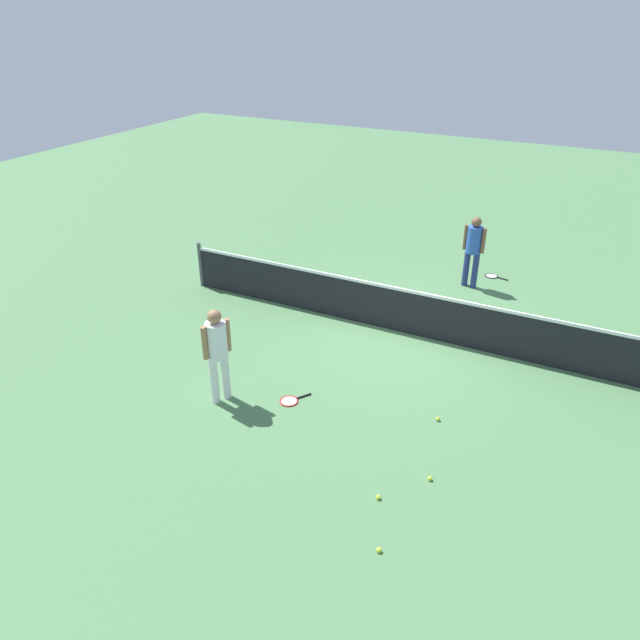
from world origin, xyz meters
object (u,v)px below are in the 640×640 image
Objects in this scene: tennis_ball_midcourt at (379,550)px; player_far_side at (473,246)px; tennis_ball_near_player at (430,478)px; tennis_ball_baseline at (438,419)px; tennis_racket_far_player at (492,276)px; tennis_racket_near_player at (290,401)px; player_near_side at (217,348)px; tennis_ball_by_net at (378,497)px.

player_far_side is at bearing 97.04° from tennis_ball_midcourt.
tennis_ball_midcourt is at bearing -96.71° from tennis_ball_near_player.
tennis_ball_baseline is (-0.30, 1.37, 0.00)m from tennis_ball_near_player.
player_far_side is 1.34m from tennis_racket_far_player.
player_far_side is 25.76× the size of tennis_ball_near_player.
tennis_ball_near_player is (2.69, -0.76, 0.02)m from tennis_racket_near_player.
player_near_side is at bearing -162.57° from tennis_ball_baseline.
tennis_racket_near_player is at bearing -105.62° from tennis_racket_far_player.
tennis_ball_midcourt is (0.63, -8.99, 0.02)m from tennis_racket_far_player.
tennis_ball_by_net and tennis_ball_midcourt have the same top height.
player_far_side is at bearing 68.14° from player_near_side.
tennis_racket_near_player is 2.60m from tennis_ball_by_net.
player_far_side is 25.76× the size of tennis_ball_midcourt.
tennis_ball_midcourt is at bearing -67.58° from tennis_ball_by_net.
tennis_ball_near_player is at bearing 52.36° from tennis_ball_by_net.
player_far_side is 6.20m from tennis_racket_near_player.
tennis_racket_far_player is at bearing 94.64° from tennis_ball_baseline.
tennis_ball_by_net is (-0.51, -0.67, 0.00)m from tennis_ball_near_player.
tennis_ball_by_net reaches higher than tennis_racket_near_player.
tennis_racket_near_player is 8.78× the size of tennis_ball_by_net.
tennis_racket_near_player is at bearing -165.58° from tennis_ball_baseline.
player_near_side is at bearing 163.67° from tennis_ball_by_net.
tennis_ball_baseline is at bearing 17.43° from player_near_side.
tennis_ball_by_net is (3.24, -0.95, -0.98)m from player_near_side.
tennis_ball_near_player is at bearing -15.72° from tennis_racket_near_player.
player_near_side is 2.81× the size of tennis_racket_far_player.
player_near_side is 25.76× the size of tennis_ball_by_net.
player_far_side is 7.45m from tennis_ball_by_net.
tennis_racket_near_player is at bearing -104.19° from player_far_side.
player_far_side is 2.81× the size of tennis_racket_far_player.
tennis_ball_midcourt is (1.01, -8.18, -0.98)m from player_far_side.
player_near_side and player_far_side have the same top height.
tennis_ball_near_player and tennis_ball_by_net have the same top height.
player_far_side is at bearing 99.42° from tennis_ball_baseline.
player_near_side is at bearing -112.27° from tennis_racket_far_player.
tennis_ball_by_net is at bearing -127.64° from tennis_ball_near_player.
tennis_ball_near_player and tennis_ball_baseline have the same top height.
tennis_ball_midcourt reaches higher than tennis_racket_far_player.
tennis_ball_by_net is at bearing 112.42° from tennis_ball_midcourt.
tennis_ball_by_net is 1.00× the size of tennis_ball_baseline.
tennis_racket_near_player is at bearing 146.80° from tennis_ball_by_net.
tennis_ball_baseline is (2.38, 0.61, 0.02)m from tennis_racket_near_player.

